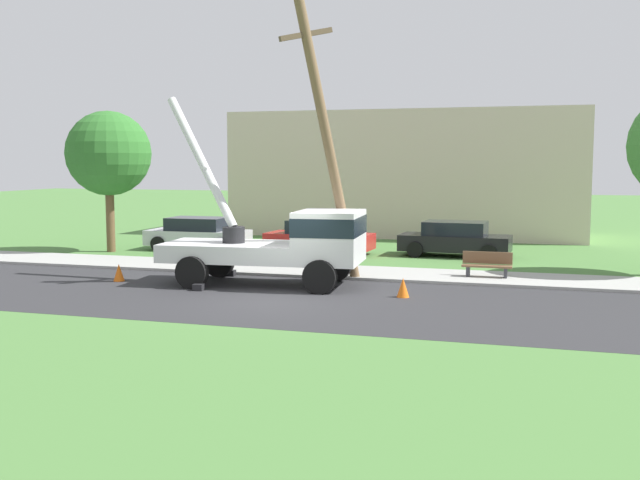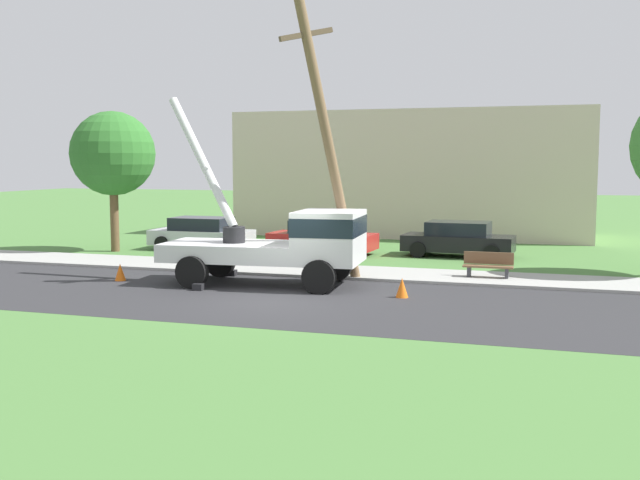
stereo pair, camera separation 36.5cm
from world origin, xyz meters
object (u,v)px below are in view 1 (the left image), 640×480
Objects in this scene: parked_sedan_red at (319,237)px; park_bench at (487,265)px; traffic_cone_ahead at (403,288)px; parked_sedan_silver at (198,234)px; utility_truck at (289,241)px; traffic_cone_behind at (119,273)px; leaning_utility_pole at (327,139)px; roadside_tree_far at (108,154)px; parked_sedan_black at (455,239)px.

park_bench is at bearing -34.26° from parked_sedan_red.
parked_sedan_red is at bearing 120.15° from traffic_cone_ahead.
traffic_cone_ahead is at bearing -39.27° from parked_sedan_silver.
utility_truck is 5.69m from traffic_cone_behind.
utility_truck is 0.78× the size of leaning_utility_pole.
roadside_tree_far is at bearing 169.04° from park_bench.
traffic_cone_ahead is 9.73m from parked_sedan_black.
parked_sedan_silver is (-7.79, 6.68, -3.83)m from leaning_utility_pole.
leaning_utility_pole is at bearing -24.47° from roadside_tree_far.
traffic_cone_ahead is 9.30m from traffic_cone_behind.
utility_truck is at bearing -48.34° from parked_sedan_silver.
parked_sedan_silver reaches higher than traffic_cone_ahead.
roadside_tree_far is at bearing 155.53° from leaning_utility_pole.
park_bench is 0.27× the size of roadside_tree_far.
utility_truck is at bearing 165.33° from traffic_cone_ahead.
roadside_tree_far is (-14.27, -2.65, 3.45)m from parked_sedan_black.
traffic_cone_ahead is (2.83, -2.01, -4.26)m from leaning_utility_pole.
traffic_cone_ahead is at bearing -26.88° from roadside_tree_far.
utility_truck is 1.55× the size of parked_sedan_red.
traffic_cone_ahead is at bearing -14.67° from utility_truck.
roadside_tree_far reaches higher than traffic_cone_behind.
leaning_utility_pole is 7.95m from traffic_cone_behind.
park_bench is at bearing 18.33° from traffic_cone_behind.
utility_truck is 3.43m from leaning_utility_pole.
park_bench is 16.68m from roadside_tree_far.
leaning_utility_pole is 15.78× the size of traffic_cone_ahead.
park_bench is at bearing -10.96° from roadside_tree_far.
roadside_tree_far is at bearing -153.62° from parked_sedan_silver.
leaning_utility_pole reaches higher than traffic_cone_ahead.
utility_truck reaches higher than roadside_tree_far.
utility_truck is 8.03m from parked_sedan_red.
parked_sedan_red is (5.48, 0.18, 0.00)m from parked_sedan_silver.
parked_sedan_black is at bearing 64.65° from utility_truck.
roadside_tree_far reaches higher than parked_sedan_black.
parked_sedan_red reaches higher than traffic_cone_ahead.
utility_truck reaches higher than park_bench.
utility_truck reaches higher than traffic_cone_ahead.
park_bench is (4.88, 1.95, -4.08)m from leaning_utility_pole.
leaning_utility_pole is at bearing 47.32° from utility_truck.
leaning_utility_pole reaches higher than utility_truck.
parked_sedan_silver is 0.98× the size of parked_sedan_black.
parked_sedan_silver is at bearing 159.56° from park_bench.
roadside_tree_far is (-10.14, 6.07, 2.75)m from utility_truck.
traffic_cone_behind is (-9.30, 0.20, 0.00)m from traffic_cone_ahead.
leaning_utility_pole is at bearing 144.64° from traffic_cone_ahead.
traffic_cone_ahead is at bearing -35.36° from leaning_utility_pole.
parked_sedan_red is at bearing 99.89° from utility_truck.
parked_sedan_black is at bearing 5.32° from parked_sedan_silver.
parked_sedan_silver and parked_sedan_red have the same top height.
traffic_cone_ahead is 0.12× the size of parked_sedan_black.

